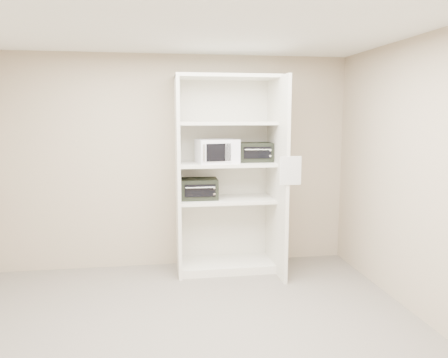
{
  "coord_description": "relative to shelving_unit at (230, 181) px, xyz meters",
  "views": [
    {
      "loc": [
        -0.23,
        -3.59,
        1.94
      ],
      "look_at": [
        0.54,
        1.36,
        1.21
      ],
      "focal_mm": 35.0,
      "sensor_mm": 36.0,
      "label": 1
    }
  ],
  "objects": [
    {
      "name": "floor",
      "position": [
        -0.67,
        -1.7,
        -1.13
      ],
      "size": [
        4.5,
        4.0,
        0.01
      ],
      "primitive_type": "cube",
      "color": "#666055",
      "rests_on": "ground"
    },
    {
      "name": "ceiling",
      "position": [
        -0.67,
        -1.7,
        1.57
      ],
      "size": [
        4.5,
        4.0,
        0.01
      ],
      "primitive_type": "cube",
      "color": "white"
    },
    {
      "name": "wall_back",
      "position": [
        -0.67,
        0.3,
        0.22
      ],
      "size": [
        4.5,
        0.02,
        2.7
      ],
      "primitive_type": "cube",
      "color": "tan",
      "rests_on": "ground"
    },
    {
      "name": "wall_front",
      "position": [
        -0.67,
        -3.7,
        0.22
      ],
      "size": [
        4.5,
        0.02,
        2.7
      ],
      "primitive_type": "cube",
      "color": "tan",
      "rests_on": "ground"
    },
    {
      "name": "wall_right",
      "position": [
        1.58,
        -1.7,
        0.22
      ],
      "size": [
        0.02,
        4.0,
        2.7
      ],
      "primitive_type": "cube",
      "color": "tan",
      "rests_on": "ground"
    },
    {
      "name": "shelving_unit",
      "position": [
        0.0,
        0.0,
        0.0
      ],
      "size": [
        1.24,
        0.92,
        2.42
      ],
      "color": "silver",
      "rests_on": "floor"
    },
    {
      "name": "microwave",
      "position": [
        -0.17,
        -0.06,
        0.38
      ],
      "size": [
        0.52,
        0.42,
        0.29
      ],
      "primitive_type": "cube",
      "rotation": [
        0.0,
        0.0,
        0.12
      ],
      "color": "white",
      "rests_on": "shelving_unit"
    },
    {
      "name": "toaster_oven_upper",
      "position": [
        0.32,
        0.03,
        0.36
      ],
      "size": [
        0.41,
        0.31,
        0.24
      ],
      "primitive_type": "cube",
      "rotation": [
        0.0,
        0.0,
        0.0
      ],
      "color": "black",
      "rests_on": "shelving_unit"
    },
    {
      "name": "toaster_oven_lower",
      "position": [
        -0.39,
        0.01,
        -0.09
      ],
      "size": [
        0.46,
        0.35,
        0.25
      ],
      "primitive_type": "cube",
      "rotation": [
        0.0,
        0.0,
        -0.02
      ],
      "color": "black",
      "rests_on": "shelving_unit"
    },
    {
      "name": "paper_sign",
      "position": [
        0.58,
        -0.63,
        0.2
      ],
      "size": [
        0.25,
        0.03,
        0.32
      ],
      "primitive_type": "cube",
      "rotation": [
        0.0,
        0.0,
        0.1
      ],
      "color": "white",
      "rests_on": "shelving_unit"
    }
  ]
}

